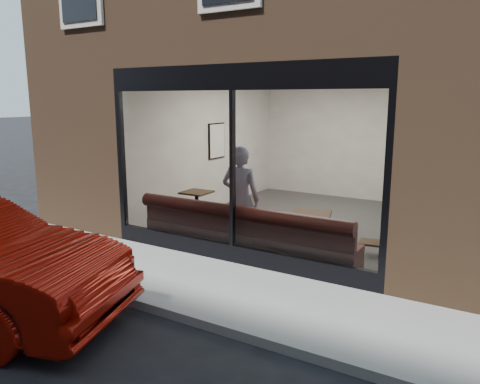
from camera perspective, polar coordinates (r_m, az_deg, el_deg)
The scene contains 20 objects.
ground at distance 6.36m, azimuth -11.06°, elevation -13.75°, with size 120.00×120.00×0.00m, color black.
sidewalk_near at distance 7.06m, azimuth -5.51°, elevation -10.92°, with size 40.00×2.00×0.01m, color gray.
kerb_near at distance 6.30m, azimuth -11.40°, elevation -13.41°, with size 40.00×0.10×0.12m, color gray.
host_building_pier_left at distance 14.47m, azimuth -0.91°, elevation 7.09°, with size 2.50×12.00×3.20m, color brown.
host_building_backfill at distance 15.75m, azimuth 16.87°, elevation 6.95°, with size 5.00×6.00×3.20m, color brown.
cafe_floor at distance 10.36m, azimuth 7.86°, elevation -3.61°, with size 6.00×6.00×0.00m, color #2D2D30.
cafe_ceiling at distance 10.03m, azimuth 8.37°, elevation 14.17°, with size 6.00×6.00×0.00m, color white.
cafe_wall_back at distance 12.86m, azimuth 13.43°, elevation 6.25°, with size 5.00×5.00×0.00m, color beige.
cafe_wall_left at distance 11.29m, azimuth -3.64°, elevation 5.86°, with size 6.00×6.00×0.00m, color beige.
cafe_wall_right at distance 9.38m, azimuth 22.23°, elevation 3.93°, with size 6.00×6.00×0.00m, color beige.
storefront_kick at distance 7.82m, azimuth -0.88°, elevation -7.50°, with size 5.00×0.10×0.30m, color black.
storefront_header at distance 7.41m, azimuth -0.95°, elevation 13.86°, with size 5.00×0.10×0.40m, color black.
storefront_mullion at distance 7.48m, azimuth -0.92°, elevation 2.70°, with size 0.06×0.10×2.50m, color black.
storefront_glass at distance 7.46m, azimuth -1.04°, elevation 2.67°, with size 4.80×4.80×0.00m, color white.
banquette at distance 8.12m, azimuth 0.63°, elevation -6.22°, with size 4.00×0.55×0.45m, color #3A1515.
person at distance 8.20m, azimuth 0.06°, elevation -0.86°, with size 0.69×0.45×1.88m, color #8B98BD.
cafe_table_left at distance 9.84m, azimuth -5.32°, elevation -0.04°, with size 0.56×0.56×0.04m, color black.
cafe_table_right at distance 8.03m, azimuth 8.64°, elevation -2.72°, with size 0.65×0.65×0.04m, color black.
cafe_chair_right at distance 8.40m, azimuth 15.59°, elevation -5.94°, with size 0.37×0.37×0.04m, color black.
wall_poster at distance 11.45m, azimuth -2.80°, elevation 6.25°, with size 0.02×0.60×0.80m, color white.
Camera 1 is at (3.95, -4.21, 2.67)m, focal length 35.00 mm.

